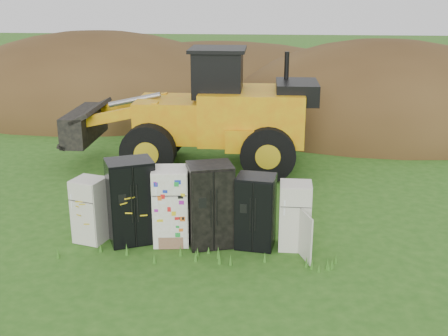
# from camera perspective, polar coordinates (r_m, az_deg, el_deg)

# --- Properties ---
(ground) EXTENTS (120.00, 120.00, 0.00)m
(ground) POSITION_cam_1_polar(r_m,az_deg,el_deg) (13.36, -2.87, -7.61)
(ground) COLOR #265516
(ground) RESTS_ON ground
(fridge_leftmost) EXTENTS (0.83, 0.81, 1.54)m
(fridge_leftmost) POSITION_cam_1_polar(r_m,az_deg,el_deg) (13.55, -13.42, -4.17)
(fridge_leftmost) COLOR silver
(fridge_leftmost) RESTS_ON ground
(fridge_black_side) EXTENTS (1.29, 1.18, 2.00)m
(fridge_black_side) POSITION_cam_1_polar(r_m,az_deg,el_deg) (13.26, -9.44, -3.34)
(fridge_black_side) COLOR black
(fridge_black_side) RESTS_ON ground
(fridge_sticker) EXTENTS (0.89, 0.84, 1.83)m
(fridge_sticker) POSITION_cam_1_polar(r_m,az_deg,el_deg) (13.09, -5.42, -3.87)
(fridge_sticker) COLOR white
(fridge_sticker) RESTS_ON ground
(fridge_dark_mid) EXTENTS (1.19, 1.07, 1.96)m
(fridge_dark_mid) POSITION_cam_1_polar(r_m,az_deg,el_deg) (12.93, -1.41, -3.76)
(fridge_dark_mid) COLOR black
(fridge_dark_mid) RESTS_ON ground
(fridge_black_right) EXTENTS (0.95, 0.83, 1.72)m
(fridge_black_right) POSITION_cam_1_polar(r_m,az_deg,el_deg) (12.89, 3.24, -4.43)
(fridge_black_right) COLOR black
(fridge_black_right) RESTS_ON ground
(fridge_open_door) EXTENTS (0.72, 0.67, 1.56)m
(fridge_open_door) POSITION_cam_1_polar(r_m,az_deg,el_deg) (12.94, 7.21, -4.83)
(fridge_open_door) COLOR silver
(fridge_open_door) RESTS_ON ground
(wheel_loader) EXTENTS (8.13, 3.34, 3.92)m
(wheel_loader) POSITION_cam_1_polar(r_m,az_deg,el_deg) (18.44, -3.68, 6.05)
(wheel_loader) COLOR gold
(wheel_loader) RESTS_ON ground
(dirt_mound_right) EXTENTS (13.80, 10.12, 7.40)m
(dirt_mound_right) POSITION_cam_1_polar(r_m,az_deg,el_deg) (25.28, 15.53, 4.15)
(dirt_mound_right) COLOR #3F2914
(dirt_mound_right) RESTS_ON ground
(dirt_mound_left) EXTENTS (15.77, 11.83, 7.47)m
(dirt_mound_left) POSITION_cam_1_polar(r_m,az_deg,el_deg) (28.98, -12.54, 6.09)
(dirt_mound_left) COLOR #3F2914
(dirt_mound_left) RESTS_ON ground
(dirt_mound_back) EXTENTS (19.56, 13.04, 6.06)m
(dirt_mound_back) POSITION_cam_1_polar(r_m,az_deg,el_deg) (30.05, -0.46, 6.94)
(dirt_mound_back) COLOR #3F2914
(dirt_mound_back) RESTS_ON ground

